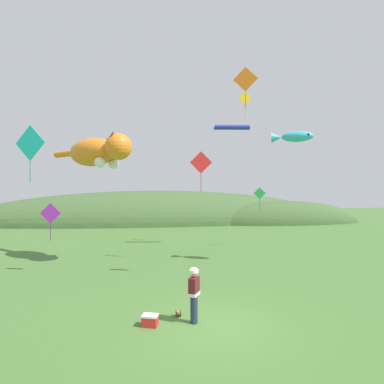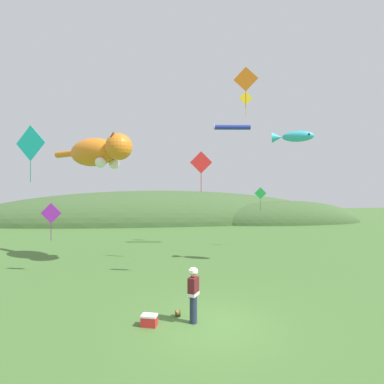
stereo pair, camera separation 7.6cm
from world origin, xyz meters
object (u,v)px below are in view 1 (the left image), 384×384
object	(u,v)px
kite_diamond_gold	(245,98)
kite_diamond_green	(260,194)
kite_spool	(178,313)
kite_fish_windsock	(293,137)
picnic_cooler	(150,320)
kite_tube_streamer	(231,127)
kite_giant_cat	(98,152)
kite_diamond_violet	(50,214)
festival_attendant	(194,293)
kite_diamond_orange	(245,79)
kite_diamond_red	(201,163)
kite_diamond_teal	(30,143)

from	to	relation	value
kite_diamond_gold	kite_diamond_green	size ratio (longest dim) A/B	1.08
kite_spool	kite_diamond_green	bearing A→B (deg)	56.54
kite_fish_windsock	kite_diamond_gold	distance (m)	7.13
picnic_cooler	kite_tube_streamer	xyz separation A→B (m)	(6.27, 12.06, 8.87)
kite_giant_cat	kite_tube_streamer	distance (m)	9.95
kite_tube_streamer	kite_diamond_violet	size ratio (longest dim) A/B	1.40
festival_attendant	kite_fish_windsock	world-z (taller)	kite_fish_windsock
festival_attendant	kite_giant_cat	world-z (taller)	kite_giant_cat
kite_diamond_gold	kite_diamond_orange	distance (m)	6.35
kite_diamond_red	kite_diamond_gold	bearing A→B (deg)	57.10
picnic_cooler	kite_diamond_red	bearing A→B (deg)	61.50
kite_diamond_gold	kite_tube_streamer	bearing A→B (deg)	-170.31
kite_diamond_teal	kite_diamond_red	xyz separation A→B (m)	(7.50, 0.67, -0.65)
kite_tube_streamer	kite_diamond_green	xyz separation A→B (m)	(2.24, -0.06, -4.96)
kite_giant_cat	kite_diamond_orange	world-z (taller)	kite_diamond_orange
picnic_cooler	kite_tube_streamer	size ratio (longest dim) A/B	0.21
kite_fish_windsock	kite_diamond_teal	bearing A→B (deg)	-170.03
picnic_cooler	kite_diamond_red	distance (m)	7.67
kite_giant_cat	kite_diamond_orange	size ratio (longest dim) A/B	2.32
kite_tube_streamer	kite_diamond_teal	world-z (taller)	kite_tube_streamer
kite_diamond_orange	kite_diamond_red	size ratio (longest dim) A/B	1.14
kite_tube_streamer	kite_diamond_violet	distance (m)	13.70
kite_diamond_teal	kite_diamond_violet	bearing A→B (deg)	90.50
kite_giant_cat	kite_diamond_red	xyz separation A→B (m)	(5.44, -4.27, -0.97)
kite_diamond_green	kite_diamond_orange	size ratio (longest dim) A/B	0.80
festival_attendant	kite_diamond_teal	distance (m)	9.23
kite_fish_windsock	kite_diamond_violet	bearing A→B (deg)	177.49
festival_attendant	kite_giant_cat	bearing A→B (deg)	115.52
kite_spool	kite_giant_cat	size ratio (longest dim) A/B	0.04
festival_attendant	kite_diamond_violet	bearing A→B (deg)	132.57
kite_spool	kite_diamond_violet	size ratio (longest dim) A/B	0.11
kite_spool	kite_diamond_green	xyz separation A→B (m)	(7.53, 11.40, 3.99)
kite_fish_windsock	kite_diamond_orange	xyz separation A→B (m)	(-2.83, -0.05, 3.07)
kite_diamond_orange	kite_diamond_red	bearing A→B (deg)	-150.43
kite_spool	kite_diamond_violet	distance (m)	9.19
picnic_cooler	kite_diamond_orange	world-z (taller)	kite_diamond_orange
kite_giant_cat	kite_diamond_violet	world-z (taller)	kite_giant_cat
festival_attendant	kite_diamond_orange	bearing A→B (deg)	57.91
kite_diamond_gold	kite_giant_cat	bearing A→B (deg)	-162.46
kite_spool	picnic_cooler	xyz separation A→B (m)	(-0.98, -0.60, 0.07)
picnic_cooler	kite_diamond_green	world-z (taller)	kite_diamond_green
kite_fish_windsock	kite_diamond_gold	xyz separation A→B (m)	(-0.77, 5.89, 3.94)
kite_diamond_violet	kite_spool	bearing A→B (deg)	-46.91
festival_attendant	kite_fish_windsock	size ratio (longest dim) A/B	0.76
kite_spool	kite_tube_streamer	bearing A→B (deg)	65.20
picnic_cooler	kite_diamond_teal	world-z (taller)	kite_diamond_teal
kite_giant_cat	kite_diamond_green	distance (m)	12.04
kite_diamond_gold	kite_diamond_green	xyz separation A→B (m)	(1.07, -0.26, -7.23)
picnic_cooler	kite_diamond_green	size ratio (longest dim) A/B	0.32
picnic_cooler	kite_diamond_orange	bearing A→B (deg)	49.60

